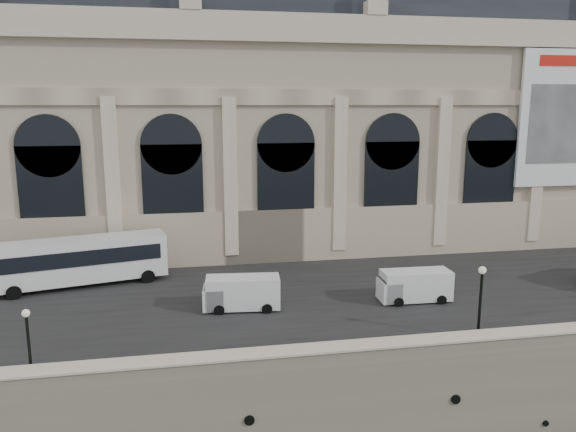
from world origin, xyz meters
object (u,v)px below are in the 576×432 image
(van_b, at_px, (238,293))
(lamp_right, at_px, (480,303))
(bus_left, at_px, (81,260))
(lamp_left, at_px, (29,347))
(van_c, at_px, (411,286))

(van_b, relative_size, lamp_right, 1.19)
(bus_left, distance_m, lamp_right, 30.20)
(bus_left, height_order, lamp_left, lamp_left)
(van_c, bearing_deg, lamp_left, -161.77)
(bus_left, distance_m, lamp_left, 16.27)
(bus_left, relative_size, lamp_right, 2.89)
(bus_left, xyz_separation_m, van_b, (11.81, -7.55, -0.96))
(bus_left, xyz_separation_m, van_c, (24.56, -8.22, -0.98))
(lamp_right, bearing_deg, lamp_left, -177.91)
(lamp_right, bearing_deg, van_b, 151.32)
(van_b, xyz_separation_m, lamp_right, (14.21, -7.77, 1.10))
(bus_left, bearing_deg, van_b, -32.60)
(lamp_left, height_order, lamp_right, lamp_right)
(van_b, distance_m, van_c, 12.76)
(lamp_left, bearing_deg, lamp_right, 2.09)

